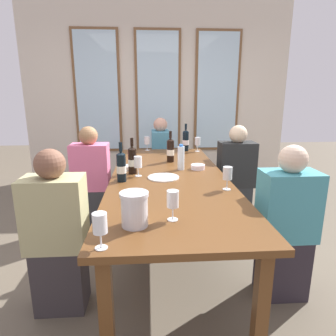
{
  "coord_description": "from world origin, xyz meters",
  "views": [
    {
      "loc": [
        -0.17,
        -2.42,
        1.44
      ],
      "look_at": [
        0.0,
        0.1,
        0.79
      ],
      "focal_mm": 31.41,
      "sensor_mm": 36.0,
      "label": 1
    }
  ],
  "objects_px": {
    "wine_bottle_3": "(132,160)",
    "wine_glass_1": "(227,174)",
    "wine_glass_3": "(138,162)",
    "tasting_bowl_0": "(129,168)",
    "wine_glass_0": "(147,141)",
    "wine_glass_5": "(198,142)",
    "wine_bottle_2": "(121,166)",
    "seated_person_2": "(91,182)",
    "water_bottle": "(181,158)",
    "wine_glass_2": "(100,224)",
    "dining_table": "(169,184)",
    "seated_person_3": "(236,179)",
    "wine_bottle_1": "(186,140)",
    "metal_pitcher": "(134,209)",
    "seated_person_1": "(286,227)",
    "seated_person_4": "(161,159)",
    "tasting_bowl_1": "(198,167)",
    "wine_bottle_0": "(170,150)",
    "seated_person_0": "(57,237)",
    "wine_glass_4": "(173,200)",
    "white_plate_0": "(163,177)"
  },
  "relations": [
    {
      "from": "metal_pitcher",
      "to": "wine_glass_0",
      "type": "height_order",
      "value": "metal_pitcher"
    },
    {
      "from": "wine_bottle_2",
      "to": "wine_glass_0",
      "type": "distance_m",
      "value": 1.33
    },
    {
      "from": "metal_pitcher",
      "to": "tasting_bowl_0",
      "type": "bearing_deg",
      "value": 94.77
    },
    {
      "from": "wine_bottle_1",
      "to": "wine_glass_0",
      "type": "xyz_separation_m",
      "value": [
        -0.47,
        0.07,
        -0.01
      ]
    },
    {
      "from": "wine_glass_3",
      "to": "wine_glass_4",
      "type": "relative_size",
      "value": 1.0
    },
    {
      "from": "seated_person_2",
      "to": "seated_person_3",
      "type": "height_order",
      "value": "same"
    },
    {
      "from": "dining_table",
      "to": "seated_person_3",
      "type": "bearing_deg",
      "value": 37.6
    },
    {
      "from": "wine_bottle_0",
      "to": "wine_glass_1",
      "type": "distance_m",
      "value": 1.0
    },
    {
      "from": "metal_pitcher",
      "to": "tasting_bowl_1",
      "type": "bearing_deg",
      "value": 65.21
    },
    {
      "from": "tasting_bowl_0",
      "to": "wine_glass_0",
      "type": "xyz_separation_m",
      "value": [
        0.17,
        0.95,
        0.1
      ]
    },
    {
      "from": "wine_glass_1",
      "to": "seated_person_1",
      "type": "relative_size",
      "value": 0.16
    },
    {
      "from": "wine_bottle_1",
      "to": "wine_bottle_3",
      "type": "height_order",
      "value": "wine_bottle_1"
    },
    {
      "from": "tasting_bowl_1",
      "to": "seated_person_2",
      "type": "xyz_separation_m",
      "value": [
        -1.07,
        0.37,
        -0.24
      ]
    },
    {
      "from": "wine_glass_0",
      "to": "wine_glass_5",
      "type": "distance_m",
      "value": 0.62
    },
    {
      "from": "tasting_bowl_0",
      "to": "wine_glass_5",
      "type": "xyz_separation_m",
      "value": [
        0.78,
        0.83,
        0.1
      ]
    },
    {
      "from": "wine_bottle_3",
      "to": "wine_glass_3",
      "type": "bearing_deg",
      "value": -60.5
    },
    {
      "from": "tasting_bowl_1",
      "to": "wine_glass_0",
      "type": "distance_m",
      "value": 1.08
    },
    {
      "from": "wine_glass_5",
      "to": "seated_person_4",
      "type": "xyz_separation_m",
      "value": [
        -0.43,
        0.53,
        -0.33
      ]
    },
    {
      "from": "wine_bottle_3",
      "to": "wine_glass_1",
      "type": "bearing_deg",
      "value": -34.87
    },
    {
      "from": "wine_bottle_2",
      "to": "seated_person_2",
      "type": "height_order",
      "value": "seated_person_2"
    },
    {
      "from": "seated_person_4",
      "to": "water_bottle",
      "type": "bearing_deg",
      "value": -84.65
    },
    {
      "from": "wine_glass_0",
      "to": "wine_bottle_1",
      "type": "bearing_deg",
      "value": -8.4
    },
    {
      "from": "wine_glass_0",
      "to": "wine_bottle_0",
      "type": "bearing_deg",
      "value": -69.45
    },
    {
      "from": "water_bottle",
      "to": "wine_glass_3",
      "type": "bearing_deg",
      "value": -153.55
    },
    {
      "from": "wine_bottle_0",
      "to": "wine_glass_0",
      "type": "height_order",
      "value": "wine_bottle_0"
    },
    {
      "from": "wine_bottle_1",
      "to": "water_bottle",
      "type": "xyz_separation_m",
      "value": [
        -0.16,
        -0.9,
        -0.02
      ]
    },
    {
      "from": "wine_bottle_3",
      "to": "wine_glass_3",
      "type": "height_order",
      "value": "wine_bottle_3"
    },
    {
      "from": "wine_glass_3",
      "to": "wine_glass_5",
      "type": "relative_size",
      "value": 1.0
    },
    {
      "from": "wine_bottle_3",
      "to": "water_bottle",
      "type": "bearing_deg",
      "value": 13.09
    },
    {
      "from": "tasting_bowl_1",
      "to": "water_bottle",
      "type": "bearing_deg",
      "value": -178.8
    },
    {
      "from": "seated_person_4",
      "to": "wine_glass_0",
      "type": "bearing_deg",
      "value": -114.05
    },
    {
      "from": "wine_glass_3",
      "to": "seated_person_1",
      "type": "xyz_separation_m",
      "value": [
        1.04,
        -0.63,
        -0.34
      ]
    },
    {
      "from": "wine_glass_0",
      "to": "seated_person_4",
      "type": "height_order",
      "value": "seated_person_4"
    },
    {
      "from": "water_bottle",
      "to": "wine_glass_2",
      "type": "relative_size",
      "value": 1.38
    },
    {
      "from": "water_bottle",
      "to": "tasting_bowl_1",
      "type": "bearing_deg",
      "value": 1.2
    },
    {
      "from": "wine_glass_0",
      "to": "seated_person_0",
      "type": "distance_m",
      "value": 1.95
    },
    {
      "from": "seated_person_4",
      "to": "wine_bottle_1",
      "type": "bearing_deg",
      "value": -59.13
    },
    {
      "from": "wine_bottle_2",
      "to": "seated_person_4",
      "type": "distance_m",
      "value": 1.8
    },
    {
      "from": "seated_person_1",
      "to": "seated_person_4",
      "type": "bearing_deg",
      "value": 109.36
    },
    {
      "from": "dining_table",
      "to": "wine_bottle_2",
      "type": "distance_m",
      "value": 0.45
    },
    {
      "from": "dining_table",
      "to": "water_bottle",
      "type": "distance_m",
      "value": 0.31
    },
    {
      "from": "dining_table",
      "to": "seated_person_1",
      "type": "bearing_deg",
      "value": -37.81
    },
    {
      "from": "tasting_bowl_1",
      "to": "seated_person_0",
      "type": "xyz_separation_m",
      "value": [
        -1.07,
        -0.86,
        -0.24
      ]
    },
    {
      "from": "seated_person_4",
      "to": "wine_glass_3",
      "type": "bearing_deg",
      "value": -99.42
    },
    {
      "from": "metal_pitcher",
      "to": "seated_person_2",
      "type": "relative_size",
      "value": 0.17
    },
    {
      "from": "white_plate_0",
      "to": "tasting_bowl_0",
      "type": "bearing_deg",
      "value": 136.26
    },
    {
      "from": "wine_glass_1",
      "to": "seated_person_0",
      "type": "relative_size",
      "value": 0.16
    },
    {
      "from": "wine_glass_3",
      "to": "wine_glass_4",
      "type": "xyz_separation_m",
      "value": [
        0.22,
        -0.92,
        0.0
      ]
    },
    {
      "from": "wine_glass_2",
      "to": "metal_pitcher",
      "type": "bearing_deg",
      "value": 57.58
    },
    {
      "from": "dining_table",
      "to": "tasting_bowl_1",
      "type": "relative_size",
      "value": 19.26
    }
  ]
}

